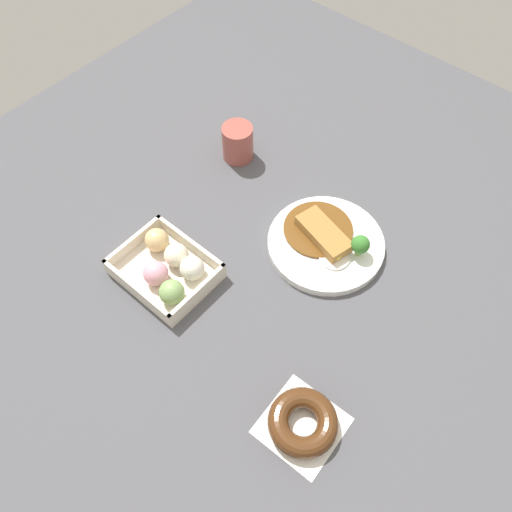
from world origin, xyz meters
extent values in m
plane|color=#4C4C51|center=(0.00, 0.00, 0.00)|extent=(1.60, 1.60, 0.00)
cylinder|color=white|center=(-0.05, -0.09, 0.01)|extent=(0.24, 0.24, 0.02)
cylinder|color=brown|center=(-0.02, -0.11, 0.02)|extent=(0.14, 0.14, 0.01)
cube|color=#A87538|center=(-0.04, -0.09, 0.04)|extent=(0.13, 0.08, 0.02)
cylinder|color=white|center=(-0.08, -0.07, 0.02)|extent=(0.06, 0.06, 0.00)
ellipsoid|color=yellow|center=(-0.08, -0.07, 0.03)|extent=(0.03, 0.03, 0.02)
cylinder|color=#8CB766|center=(-0.11, -0.11, 0.03)|extent=(0.01, 0.01, 0.02)
sphere|color=#387A2D|center=(-0.11, -0.11, 0.05)|extent=(0.04, 0.04, 0.04)
cube|color=beige|center=(0.15, 0.17, 0.01)|extent=(0.19, 0.15, 0.01)
cube|color=beige|center=(0.06, 0.17, 0.03)|extent=(0.01, 0.15, 0.03)
cube|color=beige|center=(0.24, 0.17, 0.03)|extent=(0.01, 0.15, 0.03)
cube|color=beige|center=(0.15, 0.10, 0.03)|extent=(0.19, 0.01, 0.03)
cube|color=beige|center=(0.15, 0.24, 0.03)|extent=(0.19, 0.01, 0.03)
sphere|color=silver|center=(0.11, 0.14, 0.04)|extent=(0.05, 0.05, 0.05)
sphere|color=#EFE5C6|center=(0.15, 0.14, 0.04)|extent=(0.05, 0.05, 0.05)
sphere|color=#DBB77A|center=(0.21, 0.14, 0.04)|extent=(0.05, 0.05, 0.05)
sphere|color=#84A860|center=(0.10, 0.20, 0.04)|extent=(0.05, 0.05, 0.05)
sphere|color=pink|center=(0.15, 0.19, 0.04)|extent=(0.05, 0.05, 0.05)
cube|color=white|center=(-0.24, 0.23, 0.00)|extent=(0.13, 0.13, 0.00)
torus|color=#4C2B14|center=(-0.24, 0.23, 0.02)|extent=(0.12, 0.12, 0.04)
cylinder|color=#9E4C42|center=(0.26, -0.17, 0.04)|extent=(0.07, 0.07, 0.09)
camera|label=1|loc=(-0.34, 0.46, 0.88)|focal=36.34mm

